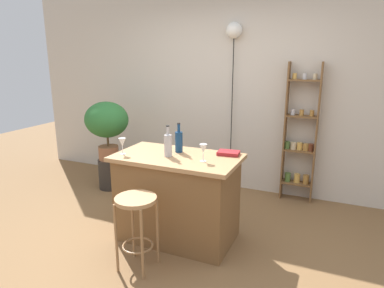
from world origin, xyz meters
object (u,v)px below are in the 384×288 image
(potted_plant, at_px, (107,122))
(bottle_spirits_clear, at_px, (168,145))
(wine_glass_left, at_px, (122,143))
(cookbook, at_px, (228,153))
(plant_stool, at_px, (110,174))
(bottle_vinegar, at_px, (179,141))
(bar_stool, at_px, (136,215))
(wine_glass_center, at_px, (203,149))
(spice_shelf, at_px, (300,137))
(pendant_globe_light, at_px, (234,33))

(potted_plant, bearing_deg, bottle_spirits_clear, -32.41)
(wine_glass_left, bearing_deg, cookbook, 22.76)
(plant_stool, relative_size, bottle_vinegar, 1.39)
(bar_stool, distance_m, potted_plant, 2.06)
(wine_glass_left, xyz_separation_m, cookbook, (0.97, 0.41, -0.10))
(cookbook, bearing_deg, wine_glass_center, -122.32)
(bar_stool, height_order, wine_glass_center, wine_glass_center)
(bar_stool, distance_m, bottle_spirits_clear, 0.75)
(wine_glass_center, bearing_deg, bottle_vinegar, 150.54)
(bar_stool, distance_m, bottle_vinegar, 0.89)
(bottle_spirits_clear, height_order, bottle_vinegar, bottle_spirits_clear)
(bar_stool, bearing_deg, spice_shelf, 62.93)
(bottle_spirits_clear, height_order, wine_glass_left, bottle_spirits_clear)
(spice_shelf, xyz_separation_m, pendant_globe_light, (-0.91, 0.04, 1.27))
(potted_plant, bearing_deg, cookbook, -17.53)
(bottle_vinegar, distance_m, pendant_globe_light, 1.80)
(plant_stool, relative_size, potted_plant, 0.52)
(potted_plant, height_order, wine_glass_left, potted_plant)
(bottle_vinegar, bearing_deg, bar_stool, -94.06)
(wine_glass_left, height_order, wine_glass_center, same)
(wine_glass_center, xyz_separation_m, pendant_globe_light, (-0.23, 1.60, 1.11))
(bottle_spirits_clear, relative_size, cookbook, 1.46)
(bottle_vinegar, distance_m, cookbook, 0.51)
(bottle_spirits_clear, distance_m, wine_glass_center, 0.37)
(bottle_vinegar, bearing_deg, pendant_globe_light, 85.49)
(bar_stool, distance_m, spice_shelf, 2.39)
(bar_stool, xyz_separation_m, bottle_vinegar, (0.05, 0.74, 0.49))
(bottle_spirits_clear, bearing_deg, bottle_vinegar, 79.92)
(cookbook, bearing_deg, bottle_vinegar, -173.84)
(bar_stool, relative_size, wine_glass_center, 4.08)
(pendant_globe_light, bearing_deg, wine_glass_left, -108.97)
(wine_glass_left, bearing_deg, bottle_spirits_clear, 15.25)
(cookbook, relative_size, pendant_globe_light, 0.09)
(bar_stool, distance_m, cookbook, 1.08)
(potted_plant, bearing_deg, wine_glass_left, -46.53)
(plant_stool, relative_size, wine_glass_left, 2.55)
(plant_stool, relative_size, pendant_globe_light, 0.19)
(bar_stool, distance_m, wine_glass_left, 0.79)
(spice_shelf, distance_m, wine_glass_center, 1.72)
(wine_glass_left, height_order, cookbook, wine_glass_left)
(bottle_spirits_clear, bearing_deg, plant_stool, 147.59)
(spice_shelf, height_order, wine_glass_left, spice_shelf)
(bar_stool, height_order, bottle_vinegar, bottle_vinegar)
(spice_shelf, distance_m, cookbook, 1.37)
(plant_stool, distance_m, bottle_spirits_clear, 1.84)
(spice_shelf, xyz_separation_m, bottle_spirits_clear, (-1.06, -1.55, 0.17))
(spice_shelf, distance_m, bottle_spirits_clear, 1.88)
(spice_shelf, bearing_deg, bottle_spirits_clear, -124.33)
(spice_shelf, distance_m, plant_stool, 2.62)
(bottle_spirits_clear, relative_size, pendant_globe_light, 0.14)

